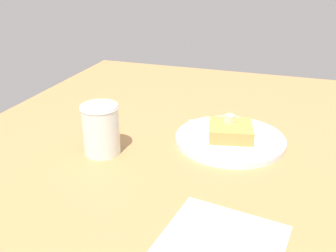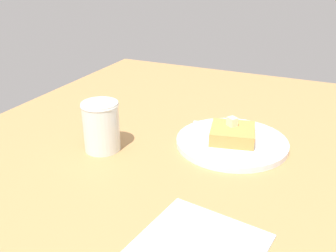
# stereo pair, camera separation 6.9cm
# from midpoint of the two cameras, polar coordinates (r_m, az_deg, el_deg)

# --- Properties ---
(table_surface) EXTENTS (0.96, 0.96, 0.03)m
(table_surface) POSITION_cam_midpoint_polar(r_m,az_deg,el_deg) (0.81, 8.19, -2.00)
(table_surface) COLOR #B4834E
(table_surface) RESTS_ON ground
(plate) EXTENTS (0.22, 0.22, 0.01)m
(plate) POSITION_cam_midpoint_polar(r_m,az_deg,el_deg) (0.76, 12.30, -2.44)
(plate) COLOR white
(plate) RESTS_ON table_surface
(toast_slice_center) EXTENTS (0.10, 0.10, 0.03)m
(toast_slice_center) POSITION_cam_midpoint_polar(r_m,az_deg,el_deg) (0.75, 12.42, -1.20)
(toast_slice_center) COLOR #C79146
(toast_slice_center) RESTS_ON plate
(butter_pat_primary) EXTENTS (0.02, 0.02, 0.02)m
(butter_pat_primary) POSITION_cam_midpoint_polar(r_m,az_deg,el_deg) (0.75, 12.39, 0.59)
(butter_pat_primary) COLOR beige
(butter_pat_primary) RESTS_ON toast_slice_center
(fork) EXTENTS (0.04, 0.16, 0.00)m
(fork) POSITION_cam_midpoint_polar(r_m,az_deg,el_deg) (0.81, 12.69, -0.07)
(fork) COLOR silver
(fork) RESTS_ON plate
(syrup_jar) EXTENTS (0.07, 0.07, 0.10)m
(syrup_jar) POSITION_cam_midpoint_polar(r_m,az_deg,el_deg) (0.71, -7.39, -0.48)
(syrup_jar) COLOR #582D0C
(syrup_jar) RESTS_ON table_surface
(napkin) EXTENTS (0.17, 0.17, 0.00)m
(napkin) POSITION_cam_midpoint_polar(r_m,az_deg,el_deg) (0.51, 8.73, -17.94)
(napkin) COLOR silver
(napkin) RESTS_ON table_surface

